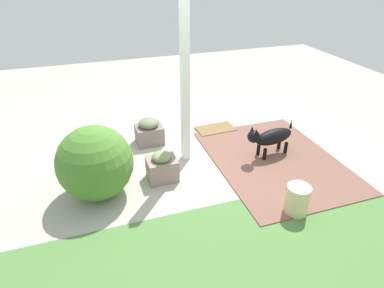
{
  "coord_description": "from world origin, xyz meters",
  "views": [
    {
      "loc": [
        1.43,
        3.95,
        2.73
      ],
      "look_at": [
        0.17,
        0.17,
        0.44
      ],
      "focal_mm": 30.88,
      "sensor_mm": 36.0,
      "label": 1
    }
  ],
  "objects_px": {
    "porch_pillar": "(185,78)",
    "dog": "(271,137)",
    "round_shrub": "(95,163)",
    "terracotta_pot_tall": "(98,149)",
    "doormat": "(215,129)",
    "stone_planter_mid": "(162,167)",
    "ceramic_urn": "(297,200)",
    "stone_planter_nearest": "(149,132)"
  },
  "relations": [
    {
      "from": "round_shrub",
      "to": "dog",
      "type": "distance_m",
      "value": 2.59
    },
    {
      "from": "round_shrub",
      "to": "terracotta_pot_tall",
      "type": "relative_size",
      "value": 1.71
    },
    {
      "from": "porch_pillar",
      "to": "dog",
      "type": "xyz_separation_m",
      "value": [
        -1.25,
        0.34,
        -0.95
      ]
    },
    {
      "from": "stone_planter_mid",
      "to": "ceramic_urn",
      "type": "height_order",
      "value": "stone_planter_mid"
    },
    {
      "from": "doormat",
      "to": "stone_planter_nearest",
      "type": "bearing_deg",
      "value": 4.09
    },
    {
      "from": "porch_pillar",
      "to": "terracotta_pot_tall",
      "type": "height_order",
      "value": "porch_pillar"
    },
    {
      "from": "doormat",
      "to": "dog",
      "type": "bearing_deg",
      "value": 113.17
    },
    {
      "from": "dog",
      "to": "stone_planter_mid",
      "type": "bearing_deg",
      "value": 2.5
    },
    {
      "from": "terracotta_pot_tall",
      "to": "ceramic_urn",
      "type": "distance_m",
      "value": 2.91
    },
    {
      "from": "stone_planter_mid",
      "to": "round_shrub",
      "type": "distance_m",
      "value": 0.91
    },
    {
      "from": "terracotta_pot_tall",
      "to": "dog",
      "type": "distance_m",
      "value": 2.62
    },
    {
      "from": "round_shrub",
      "to": "terracotta_pot_tall",
      "type": "height_order",
      "value": "round_shrub"
    },
    {
      "from": "round_shrub",
      "to": "dog",
      "type": "bearing_deg",
      "value": -176.92
    },
    {
      "from": "porch_pillar",
      "to": "doormat",
      "type": "height_order",
      "value": "porch_pillar"
    },
    {
      "from": "porch_pillar",
      "to": "round_shrub",
      "type": "bearing_deg",
      "value": 19.85
    },
    {
      "from": "porch_pillar",
      "to": "dog",
      "type": "relative_size",
      "value": 3.1
    },
    {
      "from": "ceramic_urn",
      "to": "round_shrub",
      "type": "bearing_deg",
      "value": -26.62
    },
    {
      "from": "doormat",
      "to": "stone_planter_mid",
      "type": "bearing_deg",
      "value": 42.41
    },
    {
      "from": "dog",
      "to": "ceramic_urn",
      "type": "height_order",
      "value": "dog"
    },
    {
      "from": "terracotta_pot_tall",
      "to": "doormat",
      "type": "distance_m",
      "value": 2.1
    },
    {
      "from": "stone_planter_mid",
      "to": "round_shrub",
      "type": "xyz_separation_m",
      "value": [
        0.86,
        0.06,
        0.28
      ]
    },
    {
      "from": "stone_planter_mid",
      "to": "terracotta_pot_tall",
      "type": "distance_m",
      "value": 1.11
    },
    {
      "from": "terracotta_pot_tall",
      "to": "porch_pillar",
      "type": "bearing_deg",
      "value": 164.67
    },
    {
      "from": "dog",
      "to": "porch_pillar",
      "type": "bearing_deg",
      "value": -15.28
    },
    {
      "from": "stone_planter_nearest",
      "to": "round_shrub",
      "type": "distance_m",
      "value": 1.47
    },
    {
      "from": "porch_pillar",
      "to": "stone_planter_mid",
      "type": "height_order",
      "value": "porch_pillar"
    },
    {
      "from": "terracotta_pot_tall",
      "to": "doormat",
      "type": "height_order",
      "value": "terracotta_pot_tall"
    },
    {
      "from": "porch_pillar",
      "to": "doormat",
      "type": "xyz_separation_m",
      "value": [
        -0.79,
        -0.73,
        -1.26
      ]
    },
    {
      "from": "round_shrub",
      "to": "dog",
      "type": "relative_size",
      "value": 1.16
    },
    {
      "from": "dog",
      "to": "doormat",
      "type": "relative_size",
      "value": 1.23
    },
    {
      "from": "dog",
      "to": "round_shrub",
      "type": "bearing_deg",
      "value": 3.08
    },
    {
      "from": "porch_pillar",
      "to": "ceramic_urn",
      "type": "xyz_separation_m",
      "value": [
        -0.9,
        1.6,
        -1.09
      ]
    },
    {
      "from": "porch_pillar",
      "to": "stone_planter_nearest",
      "type": "bearing_deg",
      "value": -56.78
    },
    {
      "from": "dog",
      "to": "doormat",
      "type": "distance_m",
      "value": 1.21
    },
    {
      "from": "stone_planter_nearest",
      "to": "ceramic_urn",
      "type": "xyz_separation_m",
      "value": [
        -1.32,
        2.24,
        -0.02
      ]
    },
    {
      "from": "stone_planter_nearest",
      "to": "doormat",
      "type": "xyz_separation_m",
      "value": [
        -1.21,
        -0.09,
        -0.19
      ]
    },
    {
      "from": "stone_planter_mid",
      "to": "dog",
      "type": "xyz_separation_m",
      "value": [
        -1.72,
        -0.08,
        0.13
      ]
    },
    {
      "from": "round_shrub",
      "to": "stone_planter_nearest",
      "type": "bearing_deg",
      "value": -128.78
    },
    {
      "from": "porch_pillar",
      "to": "stone_planter_mid",
      "type": "relative_size",
      "value": 6.04
    },
    {
      "from": "stone_planter_mid",
      "to": "ceramic_urn",
      "type": "bearing_deg",
      "value": 139.23
    },
    {
      "from": "porch_pillar",
      "to": "ceramic_urn",
      "type": "height_order",
      "value": "porch_pillar"
    },
    {
      "from": "dog",
      "to": "doormat",
      "type": "height_order",
      "value": "dog"
    }
  ]
}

